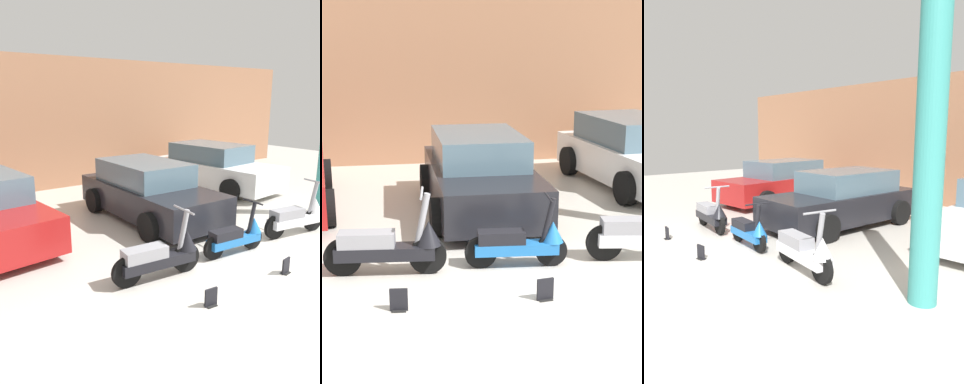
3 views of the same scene
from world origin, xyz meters
TOP-DOWN VIEW (x-y plane):
  - ground_plane at (0.00, 0.00)m, footprint 28.00×28.00m
  - wall_back at (0.00, 7.90)m, footprint 19.60×0.12m
  - scooter_front_left at (-1.44, 1.06)m, footprint 1.55×0.56m
  - scooter_front_right at (0.24, 1.03)m, footprint 1.35×0.49m
  - scooter_front_center at (2.01, 0.97)m, footprint 1.57×0.60m
  - car_rear_center at (0.15, 3.72)m, footprint 1.94×3.94m
  - car_rear_right at (3.54, 5.00)m, footprint 2.26×4.20m
  - placard_near_left_scooter at (-1.39, -0.00)m, footprint 0.20×0.14m
  - placard_near_right_scooter at (0.28, -0.01)m, footprint 0.20×0.14m

SIDE VIEW (x-z plane):
  - ground_plane at x=0.00m, z-range 0.00..0.00m
  - placard_near_left_scooter at x=-1.39m, z-range -0.02..0.24m
  - placard_near_right_scooter at x=0.28m, z-range -0.02..0.24m
  - scooter_front_right at x=0.24m, z-range -0.14..0.81m
  - scooter_front_left at x=-1.44m, z-range -0.16..0.92m
  - scooter_front_center at x=2.01m, z-range -0.16..0.94m
  - car_rear_center at x=0.15m, z-range -0.03..1.30m
  - car_rear_right at x=3.54m, z-range -0.03..1.35m
  - wall_back at x=0.00m, z-range 0.00..3.98m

